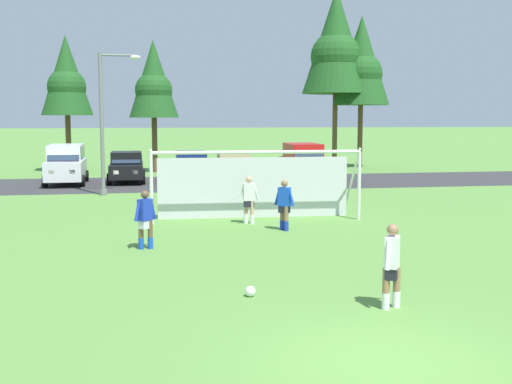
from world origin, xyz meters
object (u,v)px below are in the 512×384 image
at_px(parked_car_slot_far_left, 66,164).
at_px(parked_car_slot_center_left, 191,166).
at_px(parked_car_slot_left, 127,167).
at_px(player_winger_right, 249,200).
at_px(player_defender_far, 284,205).
at_px(player_midfield_center, 392,266).
at_px(parked_car_slot_center_right, 303,162).
at_px(soccer_ball, 250,291).
at_px(street_lamp, 106,122).
at_px(player_striker_near, 145,220).
at_px(parked_car_slot_center, 234,169).
at_px(soccer_goal, 254,183).

bearing_deg(parked_car_slot_far_left, parked_car_slot_center_left, 1.87).
distance_m(parked_car_slot_far_left, parked_car_slot_left, 3.26).
bearing_deg(player_winger_right, player_defender_far, -58.81).
bearing_deg(player_defender_far, player_winger_right, 121.19).
bearing_deg(player_midfield_center, parked_car_slot_center_right, 79.80).
distance_m(soccer_ball, street_lamp, 18.82).
xyz_separation_m(parked_car_slot_far_left, parked_car_slot_center_right, (13.09, -0.82, 0.00)).
height_order(soccer_ball, player_winger_right, player_winger_right).
xyz_separation_m(player_midfield_center, parked_car_slot_center_right, (4.34, 24.11, 0.29)).
distance_m(player_winger_right, parked_car_slot_left, 15.76).
relative_size(parked_car_slot_left, parked_car_slot_center_left, 0.99).
height_order(soccer_ball, parked_car_slot_center_left, parked_car_slot_center_left).
bearing_deg(street_lamp, soccer_ball, -78.29).
bearing_deg(player_winger_right, player_striker_near, -133.34).
height_order(parked_car_slot_far_left, street_lamp, street_lamp).
bearing_deg(player_striker_near, player_winger_right, 46.66).
bearing_deg(player_winger_right, parked_car_slot_left, 106.44).
distance_m(parked_car_slot_center_left, street_lamp, 7.63).
distance_m(player_midfield_center, parked_car_slot_center, 23.16).
relative_size(player_winger_right, street_lamp, 0.25).
bearing_deg(parked_car_slot_far_left, player_striker_near, -77.29).
relative_size(parked_car_slot_left, street_lamp, 0.64).
bearing_deg(player_defender_far, parked_car_slot_center_right, 73.67).
xyz_separation_m(soccer_goal, player_winger_right, (-0.39, -1.14, -0.47)).
height_order(player_midfield_center, player_defender_far, same).
height_order(soccer_goal, player_defender_far, soccer_goal).
xyz_separation_m(parked_car_slot_left, parked_car_slot_center, (5.76, -2.21, 0.00)).
bearing_deg(player_midfield_center, player_winger_right, 95.99).
xyz_separation_m(player_midfield_center, player_defender_far, (-0.16, 8.74, 0.00)).
xyz_separation_m(player_defender_far, parked_car_slot_left, (-5.37, 16.62, 0.05)).
distance_m(parked_car_slot_center_left, parked_car_slot_center, 2.94).
xyz_separation_m(parked_car_slot_center_left, street_lamp, (-4.34, -5.73, 2.55)).
relative_size(soccer_ball, parked_car_slot_center_right, 0.05).
bearing_deg(parked_car_slot_left, player_striker_near, -87.16).
height_order(player_striker_near, player_midfield_center, same).
bearing_deg(parked_car_slot_left, player_winger_right, -73.56).
height_order(player_winger_right, parked_car_slot_center, parked_car_slot_center).
distance_m(player_defender_far, parked_car_slot_center, 14.42).
xyz_separation_m(soccer_ball, street_lamp, (-3.76, 18.14, 3.31)).
height_order(player_winger_right, parked_car_slot_center_left, parked_car_slot_center_left).
height_order(parked_car_slot_left, parked_car_slot_center_left, same).
bearing_deg(player_midfield_center, soccer_ball, 153.22).
bearing_deg(player_striker_near, parked_car_slot_center_right, 63.07).
bearing_deg(player_defender_far, parked_car_slot_center, 88.46).
relative_size(player_striker_near, parked_car_slot_center_right, 0.35).
height_order(player_striker_near, parked_car_slot_center, parked_car_slot_center).
xyz_separation_m(player_winger_right, parked_car_slot_center_left, (-0.86, 14.90, 0.05)).
relative_size(parked_car_slot_left, parked_car_slot_center, 0.99).
relative_size(soccer_goal, parked_car_slot_center_right, 1.61).
bearing_deg(parked_car_slot_center_left, parked_car_slot_center, -42.67).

